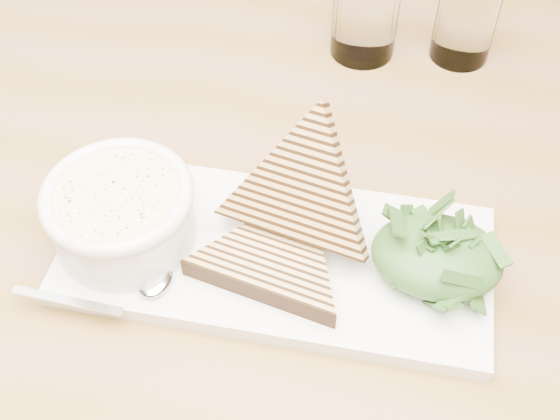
% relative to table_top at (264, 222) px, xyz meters
% --- Properties ---
extents(table_top, '(1.35, 0.92, 0.04)m').
position_rel_table_top_xyz_m(table_top, '(0.00, 0.00, 0.00)').
color(table_top, brown).
rests_on(table_top, ground).
extents(platter, '(0.39, 0.18, 0.02)m').
position_rel_table_top_xyz_m(platter, '(0.02, -0.06, 0.03)').
color(platter, white).
rests_on(platter, table_top).
extents(soup_bowl, '(0.13, 0.13, 0.05)m').
position_rel_table_top_xyz_m(soup_bowl, '(-0.12, -0.07, 0.06)').
color(soup_bowl, white).
rests_on(soup_bowl, platter).
extents(soup, '(0.11, 0.11, 0.01)m').
position_rel_table_top_xyz_m(soup, '(-0.12, -0.07, 0.09)').
color(soup, beige).
rests_on(soup, soup_bowl).
extents(bowl_rim, '(0.14, 0.14, 0.01)m').
position_rel_table_top_xyz_m(bowl_rim, '(-0.12, -0.07, 0.10)').
color(bowl_rim, white).
rests_on(bowl_rim, soup_bowl).
extents(sandwich_flat, '(0.20, 0.20, 0.02)m').
position_rel_table_top_xyz_m(sandwich_flat, '(0.03, -0.08, 0.05)').
color(sandwich_flat, tan).
rests_on(sandwich_flat, platter).
extents(sandwich_lean, '(0.20, 0.20, 0.19)m').
position_rel_table_top_xyz_m(sandwich_lean, '(0.04, -0.03, 0.09)').
color(sandwich_lean, tan).
rests_on(sandwich_lean, sandwich_flat).
extents(salad_base, '(0.12, 0.09, 0.04)m').
position_rel_table_top_xyz_m(salad_base, '(0.17, -0.06, 0.06)').
color(salad_base, black).
rests_on(salad_base, platter).
extents(arugula_pile, '(0.11, 0.10, 0.05)m').
position_rel_table_top_xyz_m(arugula_pile, '(0.17, -0.06, 0.06)').
color(arugula_pile, '#3F6D2B').
rests_on(arugula_pile, platter).
extents(spoon_bowl, '(0.03, 0.04, 0.01)m').
position_rel_table_top_xyz_m(spoon_bowl, '(-0.07, -0.11, 0.04)').
color(spoon_bowl, silver).
rests_on(spoon_bowl, platter).
extents(spoon_handle, '(0.10, 0.01, 0.00)m').
position_rel_table_top_xyz_m(spoon_handle, '(-0.14, -0.15, 0.04)').
color(spoon_handle, silver).
rests_on(spoon_handle, platter).
extents(glass_near, '(0.08, 0.08, 0.12)m').
position_rel_table_top_xyz_m(glass_near, '(0.07, 0.27, 0.08)').
color(glass_near, white).
rests_on(glass_near, table_top).
extents(glass_far, '(0.07, 0.07, 0.11)m').
position_rel_table_top_xyz_m(glass_far, '(0.18, 0.28, 0.07)').
color(glass_far, white).
rests_on(glass_far, table_top).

